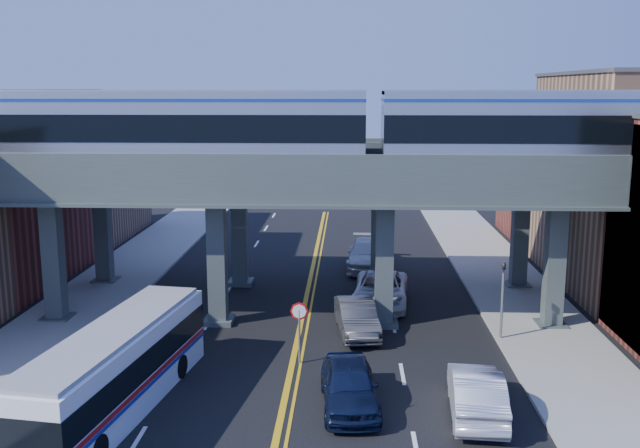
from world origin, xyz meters
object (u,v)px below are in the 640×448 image
(transit_bus, at_px, (116,370))
(car_lane_c, at_px, (381,290))
(car_lane_a, at_px, (349,385))
(car_parked_curb, at_px, (476,392))
(traffic_signal, at_px, (503,292))
(car_lane_b, at_px, (357,317))
(transit_train, at_px, (181,127))
(car_lane_d, at_px, (367,254))
(stop_sign, at_px, (299,323))

(transit_bus, height_order, car_lane_c, transit_bus)
(car_lane_a, xyz_separation_m, car_parked_curb, (4.43, -0.43, -0.01))
(traffic_signal, distance_m, car_lane_b, 6.71)
(traffic_signal, bearing_deg, car_parked_curb, -107.69)
(transit_bus, height_order, car_lane_a, transit_bus)
(car_parked_curb, bearing_deg, traffic_signal, -103.26)
(car_lane_c, bearing_deg, transit_bus, -122.36)
(car_lane_b, bearing_deg, car_parked_curb, -71.25)
(transit_train, relative_size, traffic_signal, 12.85)
(traffic_signal, bearing_deg, car_lane_a, -133.91)
(car_parked_curb, bearing_deg, car_lane_d, -76.45)
(traffic_signal, height_order, car_lane_a, traffic_signal)
(car_lane_c, bearing_deg, transit_train, -156.24)
(car_lane_a, bearing_deg, car_parked_curb, -9.93)
(transit_bus, xyz_separation_m, car_lane_d, (9.34, 20.85, -0.60))
(traffic_signal, relative_size, car_lane_c, 0.69)
(car_lane_b, bearing_deg, stop_sign, -130.21)
(stop_sign, xyz_separation_m, transit_bus, (-6.17, -4.65, -0.28))
(transit_train, relative_size, transit_bus, 4.61)
(car_parked_curb, bearing_deg, transit_train, -33.30)
(car_lane_d, bearing_deg, car_parked_curb, -78.00)
(car_lane_b, height_order, car_lane_c, car_lane_c)
(traffic_signal, relative_size, transit_bus, 0.36)
(stop_sign, relative_size, car_lane_d, 0.44)
(stop_sign, xyz_separation_m, car_lane_a, (2.08, -4.09, -0.92))
(car_lane_d, distance_m, car_parked_curb, 20.99)
(transit_bus, height_order, car_lane_b, transit_bus)
(transit_bus, bearing_deg, car_lane_c, -29.24)
(transit_train, relative_size, car_lane_b, 11.09)
(transit_train, bearing_deg, traffic_signal, -7.75)
(car_lane_d, bearing_deg, car_lane_a, -90.22)
(car_parked_curb, bearing_deg, car_lane_a, -1.11)
(traffic_signal, bearing_deg, car_lane_c, 135.07)
(stop_sign, relative_size, traffic_signal, 0.64)
(transit_train, xyz_separation_m, traffic_signal, (14.70, -2.00, -7.19))
(transit_bus, relative_size, car_parked_curb, 2.27)
(traffic_signal, height_order, car_parked_curb, traffic_signal)
(car_lane_a, xyz_separation_m, car_lane_d, (1.10, 20.29, 0.04))
(transit_bus, bearing_deg, car_parked_curb, -81.14)
(transit_train, height_order, stop_sign, transit_train)
(car_lane_a, bearing_deg, car_lane_b, 83.17)
(stop_sign, bearing_deg, car_parked_curb, -34.80)
(transit_bus, xyz_separation_m, car_parked_curb, (12.67, 0.13, -0.65))
(stop_sign, bearing_deg, car_lane_d, 78.91)
(traffic_signal, height_order, car_lane_d, traffic_signal)
(car_lane_c, bearing_deg, stop_sign, -109.10)
(transit_bus, relative_size, car_lane_a, 2.33)
(traffic_signal, relative_size, car_lane_b, 0.86)
(stop_sign, height_order, traffic_signal, traffic_signal)
(transit_bus, bearing_deg, transit_train, 6.10)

